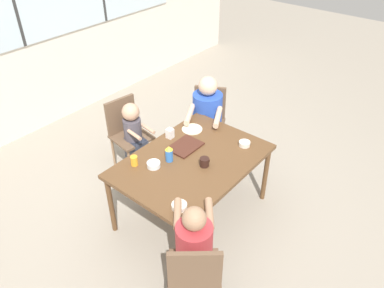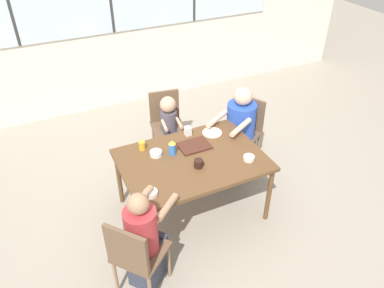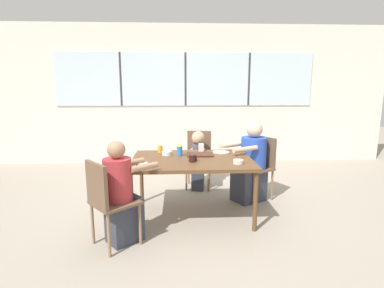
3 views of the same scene
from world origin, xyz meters
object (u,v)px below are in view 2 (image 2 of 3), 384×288
at_px(chair_for_man_blue_shirt, 134,254).
at_px(person_woman_green_shirt, 238,134).
at_px(coffee_mug, 199,163).
at_px(bowl_fruit, 249,158).
at_px(juice_glass, 142,146).
at_px(chair_for_toddler, 166,119).
at_px(bowl_white_shallow, 156,153).
at_px(bowl_cereal, 151,193).
at_px(milk_carton_small, 188,131).
at_px(person_toddler, 169,131).
at_px(chair_for_woman_green_shirt, 245,126).
at_px(person_man_blue_shirt, 145,243).
at_px(sippy_cup, 172,147).

relative_size(chair_for_man_blue_shirt, person_woman_green_shirt, 0.79).
distance_m(coffee_mug, bowl_fruit, 0.52).
bearing_deg(juice_glass, coffee_mug, -51.58).
bearing_deg(chair_for_toddler, juice_glass, 61.46).
bearing_deg(chair_for_toddler, bowl_white_shallow, 70.94).
height_order(bowl_white_shallow, bowl_cereal, bowl_white_shallow).
relative_size(juice_glass, milk_carton_small, 0.93).
bearing_deg(person_toddler, bowl_fruit, 114.96).
bearing_deg(person_woman_green_shirt, chair_for_woman_green_shirt, -90.00).
relative_size(milk_carton_small, bowl_cereal, 0.80).
xyz_separation_m(chair_for_toddler, person_man_blue_shirt, (-0.90, -1.74, -0.05)).
bearing_deg(sippy_cup, juice_glass, 140.72).
bearing_deg(coffee_mug, person_toddler, 82.95).
relative_size(chair_for_woman_green_shirt, sippy_cup, 5.30).
height_order(person_man_blue_shirt, coffee_mug, person_man_blue_shirt).
height_order(coffee_mug, bowl_cereal, coffee_mug).
bearing_deg(chair_for_woman_green_shirt, person_toddler, 34.89).
bearing_deg(chair_for_toddler, coffee_mug, 91.06).
height_order(sippy_cup, milk_carton_small, sippy_cup).
xyz_separation_m(milk_carton_small, bowl_white_shallow, (-0.45, -0.20, -0.03)).
bearing_deg(coffee_mug, milk_carton_small, 75.88).
bearing_deg(chair_for_toddler, person_man_blue_shirt, 70.92).
relative_size(person_woman_green_shirt, bowl_fruit, 9.79).
bearing_deg(bowl_fruit, chair_for_woman_green_shirt, 59.25).
distance_m(chair_for_man_blue_shirt, person_woman_green_shirt, 2.08).
xyz_separation_m(juice_glass, bowl_cereal, (-0.16, -0.69, -0.03)).
distance_m(person_woman_green_shirt, person_man_blue_shirt, 1.92).
bearing_deg(sippy_cup, bowl_fruit, -32.42).
distance_m(person_woman_green_shirt, sippy_cup, 1.08).
distance_m(coffee_mug, bowl_white_shallow, 0.47).
height_order(chair_for_man_blue_shirt, coffee_mug, chair_for_man_blue_shirt).
distance_m(juice_glass, milk_carton_small, 0.55).
height_order(chair_for_toddler, person_woman_green_shirt, person_woman_green_shirt).
bearing_deg(milk_carton_small, bowl_cereal, -133.79).
height_order(person_woman_green_shirt, sippy_cup, person_woman_green_shirt).
height_order(juice_glass, bowl_cereal, juice_glass).
xyz_separation_m(chair_for_woman_green_shirt, person_woman_green_shirt, (-0.15, -0.08, -0.04)).
xyz_separation_m(coffee_mug, bowl_cereal, (-0.56, -0.18, -0.02)).
bearing_deg(bowl_cereal, chair_for_man_blue_shirt, -126.87).
height_order(milk_carton_small, bowl_white_shallow, milk_carton_small).
relative_size(person_man_blue_shirt, bowl_fruit, 9.36).
xyz_separation_m(juice_glass, milk_carton_small, (0.55, 0.04, 0.00)).
xyz_separation_m(person_man_blue_shirt, milk_carton_small, (0.88, 1.03, 0.29)).
xyz_separation_m(person_man_blue_shirt, bowl_fruit, (1.25, 0.36, 0.26)).
height_order(juice_glass, bowl_fruit, juice_glass).
distance_m(person_toddler, sippy_cup, 0.93).
height_order(chair_for_toddler, juice_glass, chair_for_toddler).
bearing_deg(chair_for_woman_green_shirt, bowl_white_shallow, 75.79).
bearing_deg(sippy_cup, milk_carton_small, 40.98).
bearing_deg(bowl_white_shallow, person_woman_green_shirt, 12.67).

